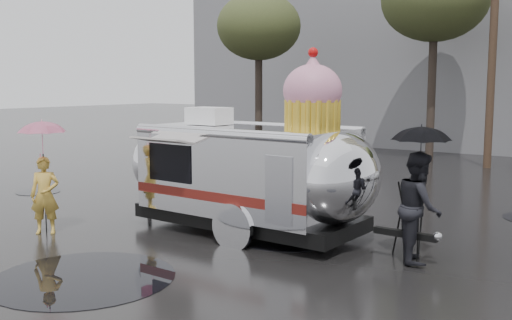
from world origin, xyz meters
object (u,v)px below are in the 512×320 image
Objects in this scene: person_right at (419,207)px; tripod at (409,212)px; person_left at (45,195)px; airstream_trailer at (251,169)px.

tripod is (-0.31, 0.36, -0.18)m from person_right.
person_right reaches higher than person_left.
person_left is at bearing 84.04° from person_right.
person_left is 7.23m from tripod.
airstream_trailer reaches higher than person_right.
person_right is 0.51m from tripod.
airstream_trailer is 4.45× the size of person_left.
person_right is 1.41× the size of tripod.
tripod is at bearing 8.29° from airstream_trailer.
airstream_trailer is 3.28m from tripod.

